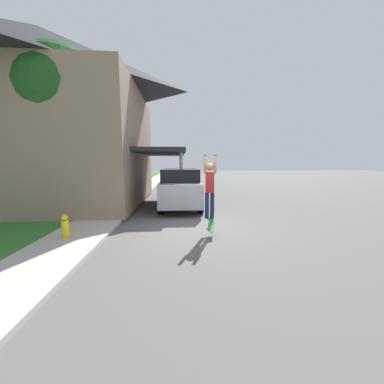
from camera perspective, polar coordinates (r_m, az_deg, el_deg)
The scene contains 11 objects.
ground_plane at distance 7.55m, azimuth 0.24°, elevation -9.82°, with size 120.00×120.00×0.00m, color #54514F.
lawn at distance 15.34m, azimuth -32.91°, elevation -1.93°, with size 10.00×80.00×0.08m.
sidewalk at distance 13.73m, azimuth -16.69°, elevation -1.97°, with size 1.80×80.00×0.10m.
house at distance 14.46m, azimuth -34.41°, elevation 16.53°, with size 12.85×9.11×9.15m.
lawn_tree_near at distance 11.40m, azimuth -31.56°, elevation 21.49°, with size 3.74×3.74×7.02m.
lawn_tree_far at distance 17.58m, azimuth -19.94°, elevation 15.78°, with size 3.85×3.85×6.76m.
suv_parked at distance 11.21m, azimuth -3.19°, elevation 1.62°, with size 2.05×5.13×1.99m.
car_down_street at distance 27.26m, azimuth -4.36°, elevation 4.33°, with size 1.97×4.09×1.42m.
skateboarder at distance 6.77m, azimuth 4.76°, elevation 1.62°, with size 0.41×0.23×2.02m.
skateboard at distance 6.77m, azimuth 5.13°, elevation -8.59°, with size 0.35×0.72×0.41m.
fire_hydrant at distance 7.27m, azimuth -30.71°, elevation -7.97°, with size 0.20×0.20×0.71m.
Camera 1 is at (-0.48, -7.19, 2.27)m, focal length 20.00 mm.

